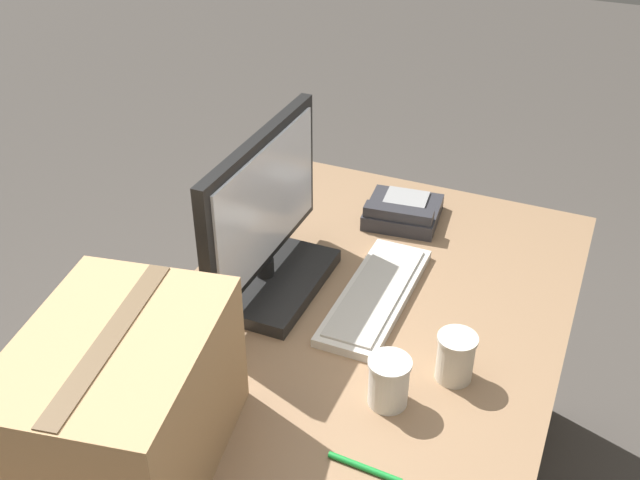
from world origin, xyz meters
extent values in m
cube|color=black|center=(0.26, 0.26, 0.77)|extent=(0.34, 0.26, 0.03)
cylinder|color=black|center=(0.26, 0.26, 0.81)|extent=(0.04, 0.04, 0.04)
cube|color=black|center=(0.26, 0.26, 0.99)|extent=(0.51, 0.03, 0.32)
cube|color=white|center=(0.26, 0.24, 0.99)|extent=(0.47, 0.01, 0.28)
cube|color=beige|center=(0.31, -0.01, 0.76)|extent=(0.43, 0.15, 0.02)
cube|color=#B7B2A8|center=(0.31, -0.01, 0.78)|extent=(0.40, 0.12, 0.01)
cube|color=#2D2D33|center=(0.68, 0.05, 0.77)|extent=(0.21, 0.21, 0.04)
cube|color=#2D2D33|center=(0.62, 0.04, 0.81)|extent=(0.06, 0.19, 0.03)
cube|color=gray|center=(0.72, 0.05, 0.80)|extent=(0.12, 0.13, 0.01)
cylinder|color=white|center=(0.01, -0.14, 0.80)|extent=(0.08, 0.08, 0.10)
cylinder|color=white|center=(0.01, -0.14, 0.86)|extent=(0.09, 0.09, 0.01)
cylinder|color=beige|center=(0.13, -0.24, 0.80)|extent=(0.08, 0.08, 0.10)
cylinder|color=beige|center=(0.13, -0.24, 0.86)|extent=(0.08, 0.08, 0.01)
cube|color=tan|center=(-0.32, 0.24, 0.90)|extent=(0.47, 0.38, 0.29)
cube|color=brown|center=(-0.32, 0.24, 1.05)|extent=(0.41, 0.11, 0.00)
cylinder|color=#198C33|center=(-0.17, -0.16, 0.76)|extent=(0.02, 0.14, 0.01)
camera|label=1|loc=(-1.03, -0.44, 1.85)|focal=42.00mm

